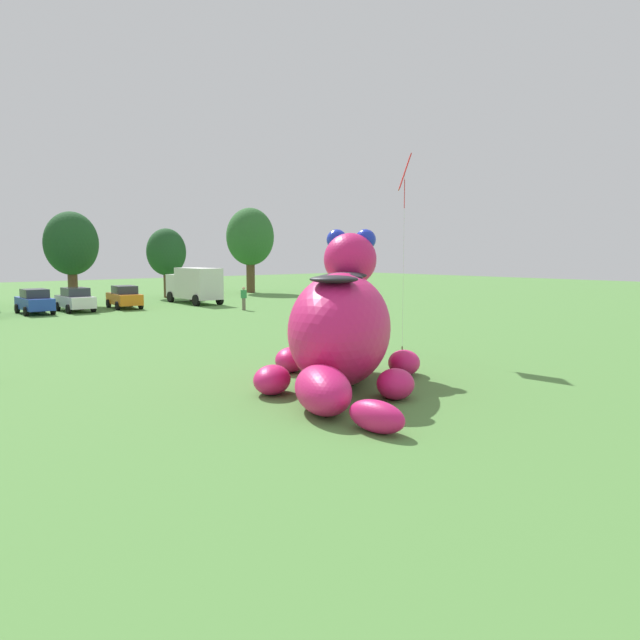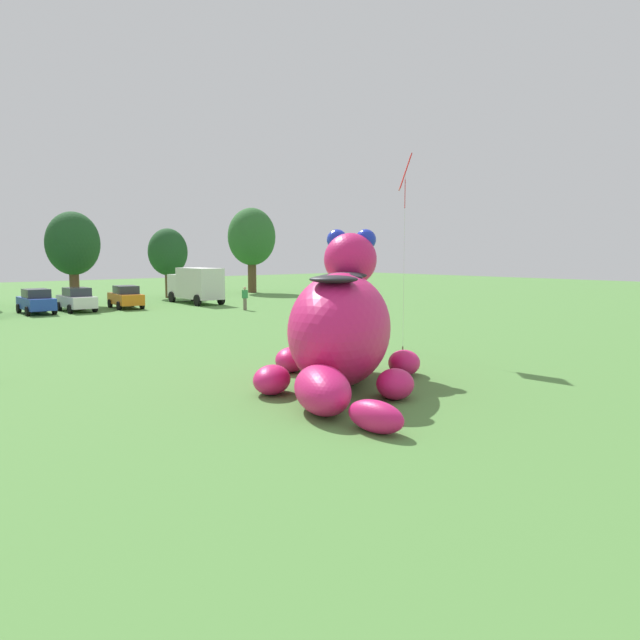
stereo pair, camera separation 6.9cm
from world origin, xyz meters
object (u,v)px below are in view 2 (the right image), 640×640
spectator_near_inflatable (245,299)px  tethered_flying_kite (405,175)px  box_truck (196,284)px  spectator_wandering (327,306)px  car_blue (36,301)px  giant_inflatable_creature (341,327)px  car_white (77,300)px  car_orange (126,297)px

spectator_near_inflatable → tethered_flying_kite: tethered_flying_kite is taller
box_truck → tethered_flying_kite: 28.78m
box_truck → spectator_wandering: box_truck is taller
box_truck → spectator_near_inflatable: box_truck is taller
car_blue → tethered_flying_kite: bearing=-75.0°
spectator_wandering → tethered_flying_kite: tethered_flying_kite is taller
giant_inflatable_creature → spectator_near_inflatable: bearing=63.0°
tethered_flying_kite → spectator_near_inflatable: bearing=75.5°
giant_inflatable_creature → box_truck: giant_inflatable_creature is taller
giant_inflatable_creature → spectator_wandering: (12.24, 14.64, -0.99)m
car_blue → spectator_near_inflatable: car_blue is taller
spectator_wandering → car_white: bearing=122.5°
car_orange → giant_inflatable_creature: bearing=-101.0°
car_white → tethered_flying_kite: 28.11m
car_blue → car_white: (2.70, -0.16, 0.00)m
car_orange → spectator_wandering: 17.12m
car_orange → box_truck: box_truck is taller
tethered_flying_kite → car_orange: bearing=91.8°
car_orange → spectator_near_inflatable: 9.33m
box_truck → tethered_flying_kite: tethered_flying_kite is taller
giant_inflatable_creature → spectator_wandering: bearing=50.1°
car_white → box_truck: (10.00, 0.71, 0.74)m
car_white → car_orange: 3.74m
giant_inflatable_creature → car_white: bearing=85.8°
car_blue → car_white: bearing=-3.5°
box_truck → spectator_wandering: 16.45m
car_blue → car_white: size_ratio=1.00×
car_blue → spectator_wandering: bearing=-51.3°
box_truck → spectator_near_inflatable: bearing=-91.9°
car_blue → box_truck: box_truck is taller
car_white → box_truck: bearing=4.1°
giant_inflatable_creature → tethered_flying_kite: 9.46m
car_blue → spectator_wandering: 20.35m
tethered_flying_kite → giant_inflatable_creature: bearing=-153.3°
car_white → spectator_wandering: car_white is taller
car_white → box_truck: 10.05m
car_blue → car_white: 2.70m
giant_inflatable_creature → tethered_flying_kite: bearing=26.7°
giant_inflatable_creature → car_orange: 31.16m
spectator_wandering → tethered_flying_kite: 14.10m
spectator_near_inflatable → spectator_wandering: size_ratio=1.00×
giant_inflatable_creature → car_white: size_ratio=2.14×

